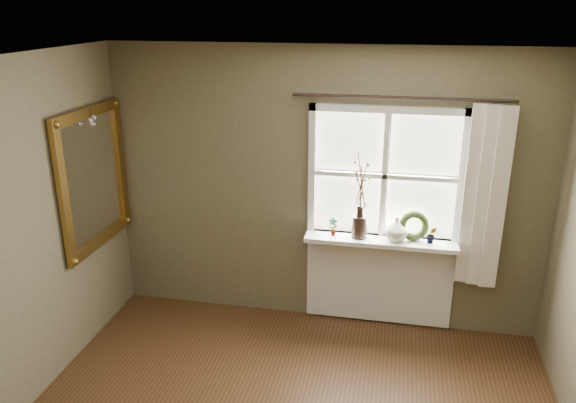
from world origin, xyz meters
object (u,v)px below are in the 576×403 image
at_px(dark_jug, 359,227).
at_px(gilt_mirror, 94,178).
at_px(wreath, 414,229).
at_px(cream_vase, 396,229).

bearing_deg(dark_jug, gilt_mirror, -169.73).
bearing_deg(wreath, dark_jug, 170.78).
bearing_deg(wreath, cream_vase, -179.11).
height_order(dark_jug, gilt_mirror, gilt_mirror).
height_order(wreath, gilt_mirror, gilt_mirror).
relative_size(dark_jug, cream_vase, 0.93).
relative_size(dark_jug, wreath, 0.74).
xyz_separation_m(dark_jug, cream_vase, (0.33, 0.00, 0.01)).
height_order(dark_jug, cream_vase, cream_vase).
relative_size(cream_vase, gilt_mirror, 0.18).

